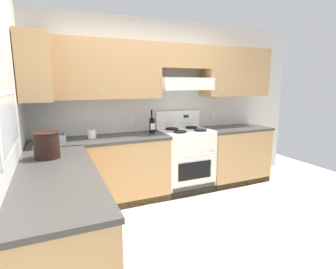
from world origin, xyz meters
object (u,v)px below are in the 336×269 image
bowl (53,139)px  bucket (47,145)px  stove (185,159)px  wine_bottle (152,124)px  paper_towel_roll (92,134)px

bowl → bucket: 0.85m
stove → bowl: size_ratio=3.92×
wine_bottle → bucket: bearing=-148.7°
wine_bottle → bucket: wine_bottle is taller
wine_bottle → paper_towel_roll: bearing=-178.4°
bowl → paper_towel_roll: (0.48, -0.02, 0.03)m
stove → wine_bottle: bearing=170.7°
bucket → paper_towel_roll: (0.54, 0.82, -0.08)m
bowl → paper_towel_roll: bearing=-2.1°
stove → bucket: (-1.91, -0.76, 0.57)m
stove → paper_towel_roll: size_ratio=10.82×
wine_bottle → bucket: 1.63m
wine_bottle → paper_towel_roll: wine_bottle is taller
bucket → paper_towel_roll: 0.99m
stove → bowl: (-1.85, 0.08, 0.46)m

